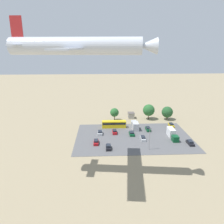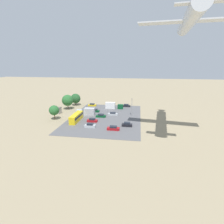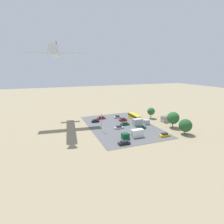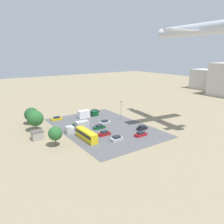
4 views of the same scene
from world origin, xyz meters
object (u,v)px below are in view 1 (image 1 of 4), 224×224
(parked_car_2, at_px, (190,143))
(airplane, at_px, (82,46))
(shed_building, at_px, (131,115))
(parked_car_1, at_px, (115,132))
(parked_car_7, at_px, (108,147))
(parked_car_8, at_px, (148,129))
(parked_truck_1, at_px, (135,125))
(parked_car_0, at_px, (143,138))
(parked_car_3, at_px, (100,133))
(bus, at_px, (114,124))
(parked_car_6, at_px, (132,134))
(parked_truck_0, at_px, (172,134))
(parked_car_4, at_px, (96,142))
(parked_car_5, at_px, (171,125))

(parked_car_2, distance_m, airplane, 55.00)
(shed_building, xyz_separation_m, parked_car_1, (9.66, 20.20, -0.76))
(parked_car_7, distance_m, parked_car_8, 24.96)
(shed_building, relative_size, parked_truck_1, 0.42)
(parked_car_7, xyz_separation_m, parked_truck_1, (-12.53, -19.93, 0.83))
(parked_car_0, xyz_separation_m, parked_car_2, (-17.06, 5.09, 0.04))
(parked_car_3, relative_size, airplane, 0.12)
(bus, distance_m, parked_car_1, 7.02)
(airplane, bearing_deg, parked_car_1, 169.97)
(shed_building, relative_size, parked_car_3, 0.91)
(parked_car_1, relative_size, parked_car_6, 0.96)
(parked_car_3, relative_size, parked_car_8, 0.92)
(shed_building, xyz_separation_m, bus, (9.54, 13.26, 0.27))
(parked_car_8, xyz_separation_m, parked_truck_1, (5.42, -2.58, 0.86))
(bus, height_order, parked_car_7, bus)
(bus, distance_m, parked_car_8, 15.40)
(parked_truck_0, relative_size, airplane, 0.27)
(bus, bearing_deg, parked_car_4, -24.60)
(parked_car_5, bearing_deg, bus, 0.37)
(parked_car_1, bearing_deg, shed_building, 64.44)
(bus, xyz_separation_m, parked_car_2, (-27.77, 19.14, -1.07))
(parked_car_2, distance_m, parked_car_5, 19.35)
(parked_truck_0, bearing_deg, parked_car_7, 19.44)
(bus, relative_size, parked_car_2, 2.38)
(parked_car_3, relative_size, parked_truck_1, 0.47)
(parked_car_0, bearing_deg, parked_car_4, 8.87)
(parked_car_4, relative_size, parked_car_5, 1.00)
(parked_car_2, xyz_separation_m, parked_car_4, (35.53, -2.21, 0.01))
(shed_building, distance_m, parked_car_0, 27.34)
(parked_car_6, xyz_separation_m, parked_car_7, (10.09, 12.53, 0.08))
(parked_truck_1, bearing_deg, parked_car_5, 6.31)
(parked_truck_0, xyz_separation_m, airplane, (32.74, 26.51, 34.02))
(bus, xyz_separation_m, parked_car_7, (3.20, 21.66, -1.00))
(parked_car_0, distance_m, parked_car_2, 17.80)
(parked_car_8, bearing_deg, bus, 163.72)
(parked_car_0, relative_size, airplane, 0.13)
(parked_car_4, height_order, airplane, airplane)
(parked_car_6, distance_m, parked_car_8, 9.22)
(parked_car_1, height_order, parked_car_2, parked_car_1)
(bus, bearing_deg, parked_car_7, -8.41)
(parked_car_7, bearing_deg, parked_car_2, -175.36)
(parked_car_3, relative_size, parked_car_5, 0.89)
(parked_car_0, height_order, parked_car_8, parked_car_8)
(parked_car_5, bearing_deg, parked_truck_0, 74.10)
(parked_car_8, distance_m, parked_truck_0, 11.55)
(parked_car_8, height_order, airplane, airplane)
(parked_car_4, bearing_deg, parked_car_7, -46.06)
(bus, bearing_deg, parked_car_5, 90.37)
(parked_car_6, distance_m, parked_truck_0, 16.38)
(shed_building, distance_m, parked_truck_0, 28.97)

